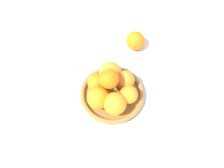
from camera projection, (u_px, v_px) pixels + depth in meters
ground_plane at (112, 96)px, 0.82m from camera, size 4.00×4.00×0.00m
fruit_bowl at (112, 94)px, 0.80m from camera, size 0.23×0.23×0.03m
orange_pile at (111, 87)px, 0.75m from camera, size 0.18×0.19×0.13m
stray_orange at (135, 41)px, 0.89m from camera, size 0.08×0.08×0.08m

